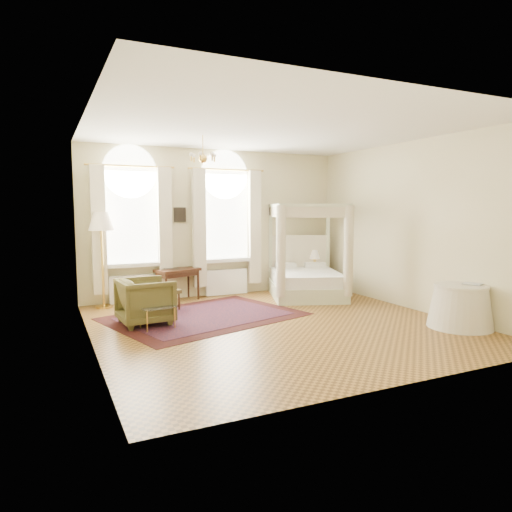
% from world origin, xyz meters
% --- Properties ---
extents(ground, '(6.00, 6.00, 0.00)m').
position_xyz_m(ground, '(0.00, 0.00, 0.00)').
color(ground, olive).
rests_on(ground, ground).
extents(room_walls, '(6.00, 6.00, 6.00)m').
position_xyz_m(room_walls, '(0.00, 0.00, 1.98)').
color(room_walls, beige).
rests_on(room_walls, ground).
extents(window_left, '(1.62, 0.27, 3.29)m').
position_xyz_m(window_left, '(-1.90, 2.87, 1.49)').
color(window_left, white).
rests_on(window_left, room_walls).
extents(window_right, '(1.62, 0.27, 3.29)m').
position_xyz_m(window_right, '(0.20, 2.87, 1.49)').
color(window_right, white).
rests_on(window_right, room_walls).
extents(chandelier, '(0.51, 0.45, 0.50)m').
position_xyz_m(chandelier, '(-0.90, 1.20, 2.91)').
color(chandelier, gold).
rests_on(chandelier, room_walls).
extents(wall_pictures, '(2.54, 0.03, 0.39)m').
position_xyz_m(wall_pictures, '(0.09, 2.97, 1.89)').
color(wall_pictures, black).
rests_on(wall_pictures, room_walls).
extents(canopy_bed, '(2.11, 2.32, 2.09)m').
position_xyz_m(canopy_bed, '(1.74, 1.92, 0.47)').
color(canopy_bed, beige).
rests_on(canopy_bed, ground).
extents(nightstand, '(0.42, 0.39, 0.57)m').
position_xyz_m(nightstand, '(2.51, 2.70, 0.29)').
color(nightstand, '#3C2010').
rests_on(nightstand, ground).
extents(nightstand_lamp, '(0.27, 0.27, 0.40)m').
position_xyz_m(nightstand_lamp, '(2.42, 2.65, 0.84)').
color(nightstand_lamp, gold).
rests_on(nightstand_lamp, nightstand).
extents(writing_desk, '(1.04, 0.76, 0.70)m').
position_xyz_m(writing_desk, '(-1.00, 2.70, 0.60)').
color(writing_desk, '#3C2010').
rests_on(writing_desk, ground).
extents(laptop, '(0.39, 0.32, 0.03)m').
position_xyz_m(laptop, '(-1.15, 2.65, 0.71)').
color(laptop, black).
rests_on(laptop, writing_desk).
extents(stool, '(0.45, 0.45, 0.41)m').
position_xyz_m(stool, '(-1.40, 1.86, 0.34)').
color(stool, '#40361B').
rests_on(stool, ground).
extents(armchair, '(0.95, 0.93, 0.80)m').
position_xyz_m(armchair, '(-2.04, 0.99, 0.40)').
color(armchair, '#47411E').
rests_on(armchair, ground).
extents(coffee_table, '(0.60, 0.47, 0.38)m').
position_xyz_m(coffee_table, '(-1.92, 0.59, 0.34)').
color(coffee_table, silver).
rests_on(coffee_table, ground).
extents(floor_lamp, '(0.49, 0.49, 1.91)m').
position_xyz_m(floor_lamp, '(-2.53, 2.69, 1.63)').
color(floor_lamp, gold).
rests_on(floor_lamp, ground).
extents(oriental_rug, '(3.87, 3.23, 0.01)m').
position_xyz_m(oriental_rug, '(-0.94, 1.07, 0.01)').
color(oriental_rug, '#380F0D').
rests_on(oriental_rug, ground).
extents(side_table, '(1.06, 1.06, 0.72)m').
position_xyz_m(side_table, '(2.70, -1.46, 0.35)').
color(side_table, white).
rests_on(side_table, ground).
extents(book, '(0.31, 0.35, 0.03)m').
position_xyz_m(book, '(2.76, -1.58, 0.74)').
color(book, black).
rests_on(book, side_table).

